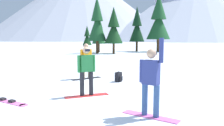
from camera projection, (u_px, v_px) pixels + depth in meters
The scene contains 14 objects.
ground_plane at pixel (48, 112), 6.21m from camera, with size 800.00×800.00×0.00m, color silver.
snowboarder_foreground at pixel (151, 80), 5.73m from camera, with size 1.52×0.57×1.99m.
snowboarder_midground at pixel (87, 70), 7.84m from camera, with size 1.27×1.27×1.69m.
snowboarder_background at pixel (86, 60), 11.21m from camera, with size 1.03×1.46×1.73m.
loose_snowboard_near_left at pixel (7, 101), 7.21m from camera, with size 1.86×0.55×0.09m.
backpack_black at pixel (119, 77), 10.52m from camera, with size 0.31×0.36×0.47m.
pine_tree_twin at pixel (159, 21), 33.27m from camera, with size 3.42×3.42×8.31m.
pine_tree_broad at pixel (97, 22), 29.78m from camera, with size 2.41×2.41×7.40m.
pine_tree_leaning at pixel (87, 37), 36.81m from camera, with size 1.49×1.49×3.99m.
pine_tree_short at pixel (114, 28), 29.38m from camera, with size 2.37×2.37×5.97m.
pine_tree_tall at pixel (137, 27), 34.56m from camera, with size 2.27×2.27×6.71m.
pine_tree_slender at pixel (99, 31), 32.89m from camera, with size 1.97×1.97×5.45m.
peak_north_spur at pixel (81, 3), 200.39m from camera, with size 162.50×162.50×61.78m.
peak_east_ridge at pixel (196, 5), 154.30m from camera, with size 124.77×124.77×45.72m.
Camera 1 is at (3.92, -4.90, 1.98)m, focal length 36.93 mm.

